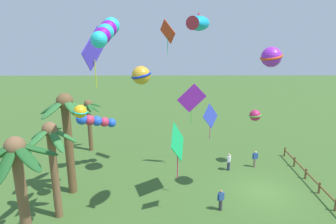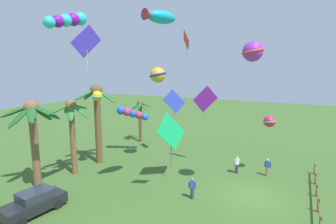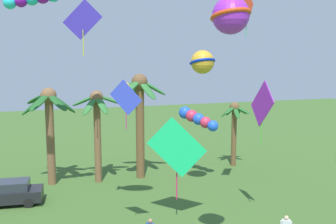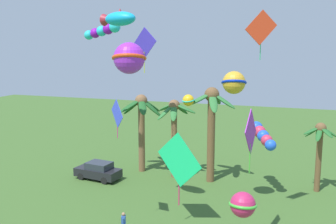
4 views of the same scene
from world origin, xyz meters
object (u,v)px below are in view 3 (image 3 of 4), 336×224
object	(u,v)px
palm_tree_3	(234,121)
kite_ball_1	(124,88)
kite_diamond_2	(247,5)
kite_diamond_10	(262,105)
kite_diamond_9	(126,98)
kite_diamond_11	(177,148)
palm_tree_1	(140,105)
kite_ball_3	(202,62)
palm_tree_0	(49,114)
kite_ball_5	(231,15)
parked_car_0	(10,193)
palm_tree_2	(97,117)
kite_diamond_7	(83,20)
kite_tube_0	(197,118)

from	to	relation	value
palm_tree_3	kite_ball_1	distance (m)	10.62
kite_diamond_2	kite_diamond_10	xyz separation A→B (m)	(-0.12, -2.10, -5.64)
kite_diamond_9	kite_diamond_11	xyz separation A→B (m)	(3.27, 1.88, -3.07)
palm_tree_1	kite_ball_3	bearing A→B (deg)	-63.50
kite_ball_1	kite_diamond_9	xyz separation A→B (m)	(-1.87, -8.60, 0.17)
palm_tree_0	kite_ball_1	xyz separation A→B (m)	(4.99, -2.11, 1.85)
kite_diamond_11	kite_ball_5	bearing A→B (deg)	-92.72
parked_car_0	kite_ball_5	distance (m)	17.70
kite_ball_5	kite_diamond_10	distance (m)	8.02
palm_tree_1	kite_ball_1	distance (m)	2.56
palm_tree_1	kite_diamond_2	bearing A→B (deg)	-59.13
kite_ball_1	kite_ball_3	world-z (taller)	kite_ball_3
palm_tree_1	palm_tree_2	world-z (taller)	palm_tree_1
palm_tree_3	kite_ball_5	distance (m)	18.77
palm_tree_3	kite_diamond_11	distance (m)	12.25
kite_diamond_11	kite_ball_3	bearing A→B (deg)	45.65
parked_car_0	kite_ball_1	bearing A→B (deg)	9.00
kite_ball_5	kite_ball_1	bearing A→B (deg)	94.82
kite_ball_3	kite_diamond_7	distance (m)	7.81
kite_tube_0	kite_diamond_2	xyz separation A→B (m)	(0.26, -6.44, 7.61)
palm_tree_2	kite_ball_1	bearing A→B (deg)	-42.11
kite_tube_0	kite_ball_5	bearing A→B (deg)	-108.96
palm_tree_2	kite_ball_1	world-z (taller)	kite_ball_1
kite_tube_0	kite_ball_1	world-z (taller)	kite_ball_1
palm_tree_0	parked_car_0	distance (m)	6.10
kite_tube_0	kite_ball_5	world-z (taller)	kite_ball_5
palm_tree_3	kite_diamond_7	size ratio (longest dim) A/B	1.62
kite_diamond_7	kite_diamond_10	xyz separation A→B (m)	(8.82, -6.19, -4.84)
kite_diamond_2	kite_ball_5	xyz separation A→B (m)	(-4.91, -7.09, -1.58)
parked_car_0	kite_diamond_9	xyz separation A→B (m)	(5.73, -7.40, 6.43)
parked_car_0	kite_ball_1	world-z (taller)	kite_ball_1
kite_tube_0	kite_diamond_10	size ratio (longest dim) A/B	0.89
kite_diamond_2	palm_tree_3	bearing A→B (deg)	64.01
palm_tree_2	parked_car_0	xyz separation A→B (m)	(-5.92, -2.72, -4.12)
kite_ball_3	palm_tree_1	bearing A→B (deg)	116.50
kite_ball_1	kite_diamond_7	bearing A→B (deg)	-147.03
palm_tree_0	palm_tree_2	bearing A→B (deg)	-10.21
palm_tree_1	kite_diamond_2	xyz separation A→B (m)	(4.48, -7.50, 6.53)
kite_tube_0	kite_diamond_9	distance (m)	12.12
parked_car_0	kite_ball_5	world-z (taller)	kite_ball_5
parked_car_0	kite_diamond_7	distance (m)	11.60
palm_tree_0	kite_diamond_11	bearing A→B (deg)	-54.07
kite_diamond_2	kite_diamond_9	bearing A→B (deg)	-161.67
kite_ball_3	kite_diamond_9	world-z (taller)	kite_ball_3
kite_ball_5	parked_car_0	bearing A→B (deg)	126.23
kite_diamond_7	kite_diamond_9	distance (m)	7.96
palm_tree_0	palm_tree_3	world-z (taller)	palm_tree_0
palm_tree_1	kite_tube_0	world-z (taller)	palm_tree_1
kite_ball_1	kite_ball_3	xyz separation A→B (m)	(4.20, -3.86, 1.83)
palm_tree_0	kite_ball_3	bearing A→B (deg)	-32.98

